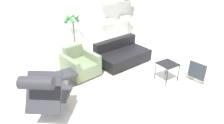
% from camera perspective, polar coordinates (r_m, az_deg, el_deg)
% --- Properties ---
extents(ground_plane, '(12.00, 12.00, 0.00)m').
position_cam_1_polar(ground_plane, '(4.70, -2.81, -8.03)').
color(ground_plane, silver).
extents(wall_back, '(12.00, 0.09, 2.80)m').
position_cam_1_polar(wall_back, '(6.61, -15.64, 14.62)').
color(wall_back, silver).
rests_on(wall_back, ground_plane).
extents(wall_right, '(0.06, 12.00, 2.80)m').
position_cam_1_polar(wall_right, '(6.01, 22.70, 12.42)').
color(wall_right, silver).
rests_on(wall_right, ground_plane).
extents(round_rug, '(2.05, 2.05, 0.01)m').
position_cam_1_polar(round_rug, '(4.59, -0.54, -8.93)').
color(round_rug, '#BCB29E').
rests_on(round_rug, ground_plane).
extents(lounge_chair, '(1.03, 1.13, 1.12)m').
position_cam_1_polar(lounge_chair, '(3.68, -18.34, -7.91)').
color(lounge_chair, '#BCBCC1').
rests_on(lounge_chair, ground_plane).
extents(ottoman, '(0.49, 0.42, 0.40)m').
position_cam_1_polar(ottoman, '(4.74, -13.21, -4.16)').
color(ottoman, '#BCBCC1').
rests_on(ottoman, ground_plane).
extents(armchair_red, '(0.88, 0.95, 0.74)m').
position_cam_1_polar(armchair_red, '(5.25, -9.23, -0.85)').
color(armchair_red, silver).
rests_on(armchair_red, ground_plane).
extents(couch_low, '(1.58, 1.07, 0.65)m').
position_cam_1_polar(couch_low, '(5.87, 2.79, 2.07)').
color(couch_low, black).
rests_on(couch_low, ground_plane).
extents(side_table, '(0.44, 0.44, 0.47)m').
position_cam_1_polar(side_table, '(5.05, 15.62, -0.91)').
color(side_table, black).
rests_on(side_table, ground_plane).
extents(crt_television, '(0.50, 0.54, 0.57)m').
position_cam_1_polar(crt_television, '(5.40, 24.09, -1.84)').
color(crt_television, beige).
rests_on(crt_television, ground_plane).
extents(potted_plant, '(0.54, 0.52, 1.34)m').
position_cam_1_polar(potted_plant, '(6.57, -10.77, 7.44)').
color(potted_plant, silver).
rests_on(potted_plant, ground_plane).
extents(shelf_unit, '(1.26, 0.28, 1.73)m').
position_cam_1_polar(shelf_unit, '(7.42, 2.67, 15.27)').
color(shelf_unit, '#BCBCC1').
rests_on(shelf_unit, ground_plane).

